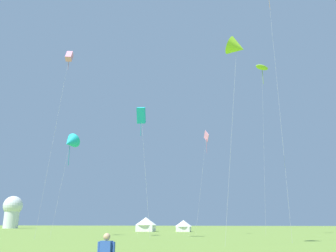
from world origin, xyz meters
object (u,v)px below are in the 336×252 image
at_px(kite_lime_parafoil, 262,68).
at_px(observatory_dome, 12,210).
at_px(festival_tent_right, 184,225).
at_px(kite_cyan_delta, 70,142).
at_px(kite_cyan_box, 141,115).
at_px(kite_pink_diamond, 206,138).
at_px(festival_tent_center, 146,224).
at_px(kite_lime_delta, 237,47).
at_px(kite_pink_box, 69,57).

relative_size(kite_lime_parafoil, observatory_dome, 2.80).
relative_size(festival_tent_right, observatory_dome, 0.35).
bearing_deg(kite_lime_parafoil, kite_cyan_delta, -162.54).
xyz_separation_m(kite_cyan_delta, observatory_dome, (-48.63, 58.67, -8.37)).
relative_size(kite_cyan_box, kite_cyan_delta, 1.13).
distance_m(kite_cyan_box, kite_lime_parafoil, 27.34).
relative_size(kite_pink_diamond, festival_tent_right, 4.71).
relative_size(kite_cyan_delta, festival_tent_center, 3.31).
height_order(kite_lime_parafoil, festival_tent_right, kite_lime_parafoil).
bearing_deg(festival_tent_center, kite_pink_diamond, -51.18).
relative_size(kite_cyan_delta, kite_lime_delta, 0.77).
xyz_separation_m(kite_lime_delta, festival_tent_right, (-11.57, 45.36, -18.17)).
bearing_deg(kite_lime_delta, kite_cyan_box, 137.24).
xyz_separation_m(kite_cyan_box, festival_tent_right, (1.70, 33.09, -15.37)).
relative_size(kite_pink_diamond, observatory_dome, 1.66).
bearing_deg(festival_tent_center, kite_lime_delta, -65.98).
height_order(kite_pink_diamond, festival_tent_center, kite_pink_diamond).
xyz_separation_m(festival_tent_center, festival_tent_right, (8.65, 0.00, -0.36)).
height_order(kite_pink_box, kite_cyan_delta, kite_pink_box).
height_order(festival_tent_right, observatory_dome, observatory_dome).
bearing_deg(kite_pink_box, festival_tent_right, 70.55).
distance_m(kite_pink_diamond, observatory_dome, 86.12).
xyz_separation_m(kite_pink_box, kite_cyan_delta, (-2.08, 6.75, -11.50)).
xyz_separation_m(kite_lime_parafoil, observatory_dome, (-80.61, 48.61, -23.67)).
distance_m(festival_tent_center, festival_tent_right, 8.66).
bearing_deg(festival_tent_right, kite_lime_parafoil, -46.67).
distance_m(kite_pink_box, kite_lime_parafoil, 34.51).
height_order(kite_lime_parafoil, observatory_dome, kite_lime_parafoil).
height_order(kite_cyan_delta, kite_lime_parafoil, kite_lime_parafoil).
height_order(festival_tent_center, festival_tent_right, festival_tent_center).
relative_size(kite_pink_diamond, kite_lime_delta, 0.86).
xyz_separation_m(kite_cyan_delta, festival_tent_center, (5.89, 28.54, -12.65)).
distance_m(kite_cyan_delta, kite_lime_delta, 31.49).
bearing_deg(kite_cyan_delta, festival_tent_center, 78.33).
height_order(kite_cyan_delta, observatory_dome, kite_cyan_delta).
bearing_deg(kite_pink_box, kite_cyan_box, 11.53).
height_order(kite_cyan_delta, kite_lime_delta, kite_lime_delta).
bearing_deg(kite_lime_delta, kite_pink_box, 157.26).
relative_size(kite_lime_parafoil, festival_tent_right, 7.96).
bearing_deg(festival_tent_center, kite_cyan_delta, -101.67).
xyz_separation_m(kite_pink_diamond, kite_lime_parafoil, (10.73, 0.61, 13.18)).
distance_m(kite_cyan_delta, festival_tent_right, 34.57).
relative_size(kite_pink_diamond, kite_cyan_box, 0.99).
relative_size(kite_pink_diamond, kite_lime_parafoil, 0.59).
bearing_deg(observatory_dome, kite_lime_delta, -45.29).
distance_m(kite_pink_diamond, kite_cyan_box, 16.34).
bearing_deg(kite_cyan_delta, kite_lime_parafoil, 17.46).
bearing_deg(kite_cyan_delta, kite_cyan_box, -19.53).
bearing_deg(festival_tent_right, festival_tent_center, -180.00).
bearing_deg(kite_pink_diamond, kite_pink_box, -139.81).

